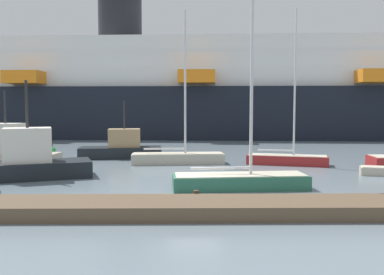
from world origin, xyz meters
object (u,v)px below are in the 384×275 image
Objects in this scene: fishing_boat_1 at (9,154)px; fishing_boat_2 at (122,148)px; sailboat_3 at (287,157)px; cruise_ship at (273,93)px; sailboat_1 at (240,178)px; fishing_boat_0 at (23,162)px; sailboat_2 at (178,156)px; channel_buoy_0 at (52,150)px; channel_buoy_1 at (7,156)px.

fishing_boat_2 is at bearing -131.48° from fishing_boat_1.
sailboat_3 is 0.09× the size of cruise_ship.
fishing_boat_0 is (-11.85, 3.02, 0.43)m from sailboat_1.
fishing_boat_1 is 0.96× the size of fishing_boat_2.
sailboat_1 is 9.56m from sailboat_2.
sailboat_1 is at bearing -73.85° from sailboat_2.
fishing_boat_0 is at bearing -79.00° from channel_buoy_0.
cruise_ship is at bearing 95.93° from sailboat_3.
cruise_ship is (4.75, 27.97, 5.40)m from sailboat_3.
cruise_ship is at bearing 44.49° from channel_buoy_1.
sailboat_2 is at bearing -30.35° from channel_buoy_0.
channel_buoy_1 is at bearing 140.96° from sailboat_1.
sailboat_3 reaches higher than fishing_boat_1.
fishing_boat_0 reaches higher than fishing_boat_1.
fishing_boat_2 is 0.06× the size of cruise_ship.
sailboat_3 is at bearing -0.84° from fishing_boat_0.
fishing_boat_2 is 8.68m from channel_buoy_1.
cruise_ship reaches higher than fishing_boat_0.
sailboat_2 is 12.73m from channel_buoy_0.
sailboat_1 is 9.47m from sailboat_3.
sailboat_2 is (-3.27, 8.99, 0.01)m from sailboat_1.
sailboat_3 is at bearing -8.17° from sailboat_2.
sailboat_3 is at bearing -23.98° from fishing_boat_2.
sailboat_1 is 8.15× the size of channel_buoy_0.
fishing_boat_1 is at bearing -159.14° from sailboat_3.
sailboat_3 is at bearing -8.01° from channel_buoy_1.
channel_buoy_0 is 0.01× the size of cruise_ship.
fishing_boat_0 is (-8.58, -5.97, 0.43)m from sailboat_2.
cruise_ship is at bearing -121.00° from fishing_boat_1.
fishing_boat_0 is 1.27× the size of fishing_boat_1.
sailboat_3 is at bearing 58.19° from sailboat_1.
fishing_boat_0 is at bearing -118.54° from cruise_ship.
fishing_boat_0 reaches higher than fishing_boat_2.
sailboat_1 reaches higher than sailboat_2.
sailboat_3 is (4.36, 8.41, -0.03)m from sailboat_1.
sailboat_2 is 11.17m from fishing_boat_1.
channel_buoy_0 is (-18.62, 7.01, -0.20)m from sailboat_3.
fishing_boat_2 is at bearing -25.41° from channel_buoy_0.
fishing_boat_0 is 12.65m from channel_buoy_0.
sailboat_2 is 6.84× the size of channel_buoy_1.
fishing_boat_1 is at bearing -64.73° from channel_buoy_1.
sailboat_2 reaches higher than channel_buoy_0.
fishing_boat_2 is at bearing -121.50° from cruise_ship.
cruise_ship is at bearing 38.62° from fishing_boat_0.
channel_buoy_1 reaches higher than channel_buoy_0.
sailboat_3 is 6.80× the size of channel_buoy_1.
sailboat_3 is 20.96m from channel_buoy_1.
fishing_boat_0 is 10.17m from fishing_boat_2.
channel_buoy_0 is (-2.41, 12.40, -0.66)m from fishing_boat_0.
sailboat_3 is (7.64, -0.58, -0.04)m from sailboat_2.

